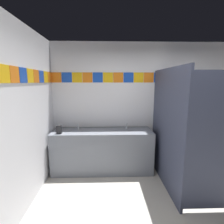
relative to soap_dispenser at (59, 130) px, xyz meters
name	(u,v)px	position (x,y,z in m)	size (l,w,h in m)	color
wall_back	(142,105)	(1.69, 0.51, 0.39)	(3.85, 0.09, 2.64)	silver
wall_side	(0,128)	(-0.28, -1.30, 0.39)	(0.09, 3.53, 2.64)	silver
vanity_counter	(103,150)	(0.82, 0.18, -0.50)	(2.01, 0.59, 0.85)	slate
faucet_left	(78,127)	(0.32, 0.26, -0.03)	(0.04, 0.10, 0.14)	silver
faucet_right	(127,127)	(1.32, 0.26, -0.03)	(0.04, 0.10, 0.14)	silver
soap_dispenser	(59,130)	(0.00, 0.00, 0.00)	(0.09, 0.09, 0.16)	black
stall_divider	(181,133)	(2.10, -0.58, 0.09)	(0.92, 1.57, 2.06)	#33384C
toilet	(183,157)	(2.47, 0.06, -0.63)	(0.39, 0.49, 0.74)	white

